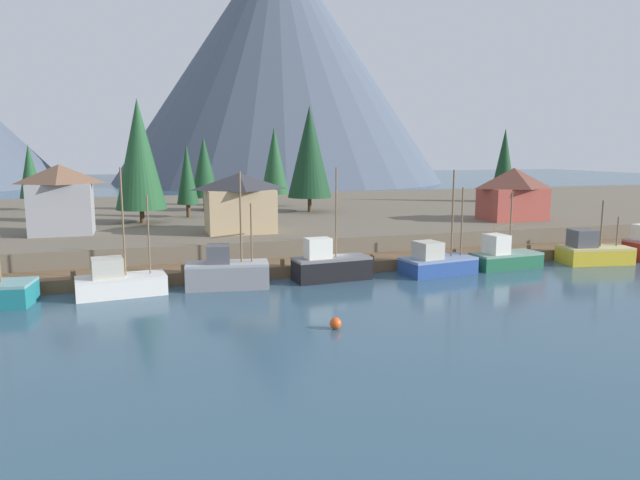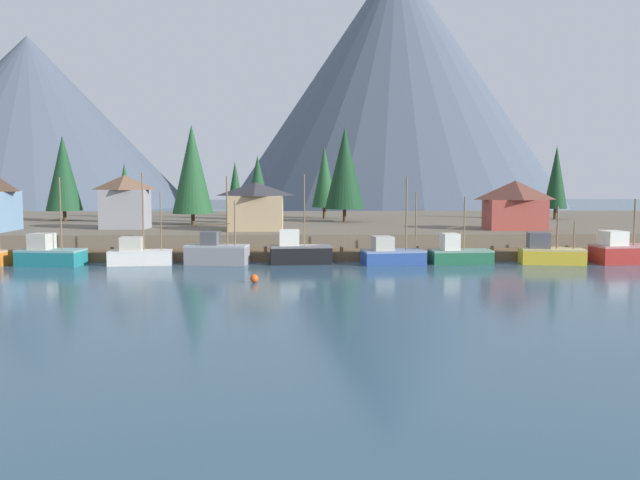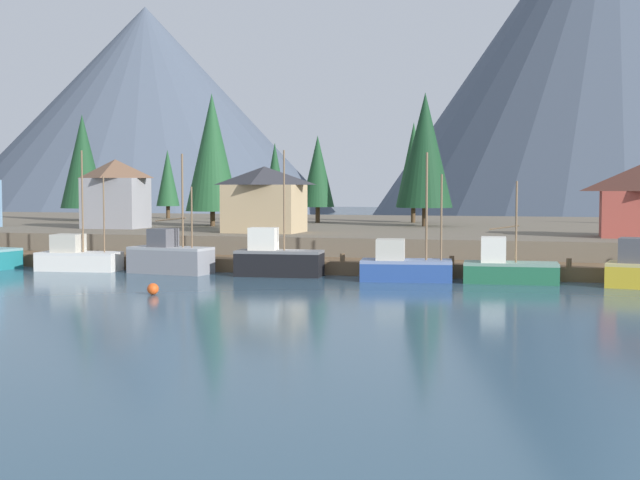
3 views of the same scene
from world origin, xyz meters
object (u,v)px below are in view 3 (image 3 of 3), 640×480
fishing_boat_grey (170,257)px  conifer_back_left (414,165)px  fishing_boat_black (277,260)px  conifer_near_right (168,178)px  conifer_far_left (425,150)px  conifer_mid_right (212,152)px  house_tan (264,199)px  conifer_near_left (318,171)px  conifer_mid_left (275,177)px  channel_buoy (153,289)px  fishing_boat_blue (404,266)px  conifer_centre (83,161)px  fishing_boat_white (77,257)px  fishing_boat_green (507,268)px  house_grey (116,193)px

fishing_boat_grey → conifer_back_left: size_ratio=0.79×
fishing_boat_black → conifer_near_right: 50.83m
conifer_far_left → conifer_mid_right: bearing=-165.0°
house_tan → conifer_near_left: conifer_near_left is taller
conifer_mid_left → channel_buoy: conifer_mid_left is taller
conifer_mid_right → channel_buoy: 37.87m
fishing_boat_blue → conifer_mid_left: bearing=116.0°
conifer_near_right → conifer_far_left: 37.56m
conifer_back_left → channel_buoy: (-7.63, -49.48, -8.65)m
conifer_mid_left → conifer_mid_right: bearing=-142.1°
fishing_boat_black → channel_buoy: fishing_boat_black is taller
conifer_centre → channel_buoy: (31.21, -44.52, -9.21)m
conifer_centre → conifer_far_left: size_ratio=0.93×
conifer_far_left → house_tan: bearing=-126.4°
fishing_boat_white → conifer_near_right: size_ratio=1.06×
conifer_far_left → conifer_back_left: bearing=106.5°
fishing_boat_white → conifer_near_left: (9.93, 33.82, 7.21)m
fishing_boat_grey → conifer_mid_left: (-0.66, 26.93, 6.37)m
fishing_boat_black → conifer_back_left: bearing=79.3°
conifer_back_left → channel_buoy: conifer_back_left is taller
fishing_boat_black → conifer_far_left: (6.50, 28.19, 9.04)m
fishing_boat_grey → house_tan: size_ratio=1.32×
house_tan → conifer_back_left: 26.62m
conifer_mid_right → conifer_back_left: conifer_mid_right is taller
fishing_boat_grey → fishing_boat_green: 24.87m
fishing_boat_black → fishing_boat_blue: size_ratio=1.03×
conifer_near_left → conifer_mid_right: bearing=-126.2°
fishing_boat_green → conifer_mid_left: size_ratio=0.79×
fishing_boat_white → house_grey: size_ratio=1.39×
conifer_near_left → conifer_near_right: size_ratio=1.11×
house_grey → channel_buoy: house_grey is taller
conifer_mid_left → conifer_back_left: (12.98, 10.31, 1.41)m
house_tan → conifer_far_left: conifer_far_left is taller
conifer_back_left → channel_buoy: 50.81m
channel_buoy → conifer_mid_right: bearing=107.0°
conifer_near_left → conifer_back_left: conifer_back_left is taller
conifer_near_right → channel_buoy: bearing=-65.4°
conifer_near_left → conifer_mid_left: size_ratio=1.13×
conifer_near_right → conifer_centre: size_ratio=0.69×
fishing_boat_grey → conifer_far_left: conifer_far_left is taller
fishing_boat_blue → conifer_centre: 55.72m
fishing_boat_green → conifer_centre: 61.22m
conifer_near_left → conifer_back_left: 10.82m
fishing_boat_black → fishing_boat_blue: fishing_boat_black is taller
conifer_centre → conifer_near_left: bearing=3.0°
fishing_boat_grey → house_grey: 21.39m
house_tan → fishing_boat_green: bearing=-29.7°
fishing_boat_blue → conifer_near_left: size_ratio=0.91×
conifer_near_right → house_grey: bearing=-75.3°
fishing_boat_white → channel_buoy: size_ratio=13.28×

